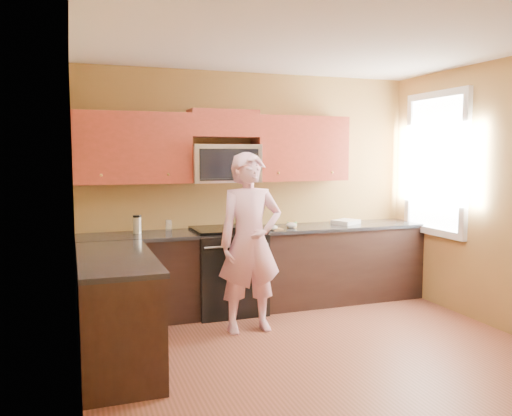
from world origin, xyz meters
name	(u,v)px	position (x,y,z in m)	size (l,w,h in m)	color
floor	(329,362)	(0.00, 0.00, 0.00)	(4.00, 4.00, 0.00)	brown
ceiling	(334,36)	(0.00, 0.00, 2.70)	(4.00, 4.00, 0.00)	white
wall_back	(252,189)	(0.00, 2.00, 1.35)	(4.00, 4.00, 0.00)	olive
wall_left	(76,213)	(-2.00, 0.00, 1.35)	(4.00, 4.00, 0.00)	olive
cabinet_back_run	(261,270)	(0.00, 1.70, 0.44)	(4.00, 0.60, 0.88)	black
cabinet_left_run	(116,312)	(-1.70, 0.60, 0.44)	(0.60, 1.60, 0.88)	black
countertop_back	(261,230)	(0.00, 1.69, 0.90)	(4.00, 0.62, 0.04)	black
countertop_left	(116,258)	(-1.69, 0.60, 0.90)	(0.62, 1.60, 0.04)	black
stove	(228,270)	(-0.40, 1.68, 0.47)	(0.76, 0.65, 0.95)	black
microwave	(224,182)	(-0.40, 1.80, 1.45)	(0.76, 0.40, 0.42)	silver
upper_cab_left	(134,184)	(-1.39, 1.83, 1.45)	(1.22, 0.33, 0.75)	maroon
upper_cab_right	(300,181)	(0.54, 1.83, 1.45)	(1.12, 0.33, 0.75)	maroon
upper_cab_over_mw	(223,124)	(-0.40, 1.83, 2.10)	(0.76, 0.33, 0.30)	maroon
window	(436,164)	(1.98, 1.20, 1.65)	(0.06, 1.06, 1.66)	white
woman	(250,243)	(-0.37, 1.00, 0.89)	(0.65, 0.43, 1.78)	pink
frying_pan	(236,231)	(-0.38, 1.42, 0.95)	(0.25, 0.44, 0.06)	black
butter_tub	(292,227)	(0.37, 1.67, 0.92)	(0.11, 0.11, 0.08)	#FFB743
toast_slice	(277,229)	(0.14, 1.54, 0.93)	(0.11, 0.11, 0.01)	#B27F47
napkin_a	(273,228)	(0.08, 1.53, 0.95)	(0.11, 0.12, 0.06)	silver
napkin_b	(292,225)	(0.34, 1.61, 0.95)	(0.12, 0.13, 0.07)	silver
dish_towel	(346,222)	(1.10, 1.72, 0.95)	(0.30, 0.24, 0.05)	white
travel_mug	(138,233)	(-1.37, 1.80, 0.92)	(0.09, 0.09, 0.19)	silver
glass_c	(169,225)	(-1.02, 1.88, 0.98)	(0.07, 0.07, 0.12)	silver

